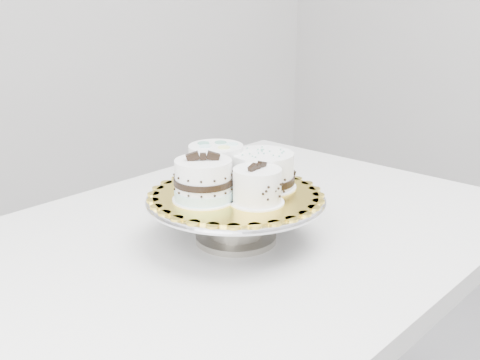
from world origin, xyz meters
TOP-DOWN VIEW (x-y plane):
  - table at (0.05, 0.13)m, footprint 1.44×1.09m
  - cake_stand at (0.06, 0.09)m, footprint 0.35×0.35m
  - cake_board at (0.06, 0.09)m, footprint 0.37×0.37m
  - cake_swirl at (0.06, 0.03)m, footprint 0.11×0.11m
  - cake_banded at (-0.01, 0.10)m, footprint 0.15×0.15m
  - cake_dots at (0.07, 0.17)m, footprint 0.13×0.13m
  - cake_ribbon at (0.13, 0.09)m, footprint 0.14×0.13m

SIDE VIEW (x-z plane):
  - table at x=0.05m, z-range 0.31..1.06m
  - cake_stand at x=0.06m, z-range 0.77..0.86m
  - cake_board at x=0.06m, z-range 0.84..0.85m
  - cake_swirl at x=0.06m, z-range 0.84..0.92m
  - cake_ribbon at x=0.13m, z-range 0.84..0.92m
  - cake_banded at x=-0.01m, z-range 0.84..0.93m
  - cake_dots at x=0.07m, z-range 0.85..0.93m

